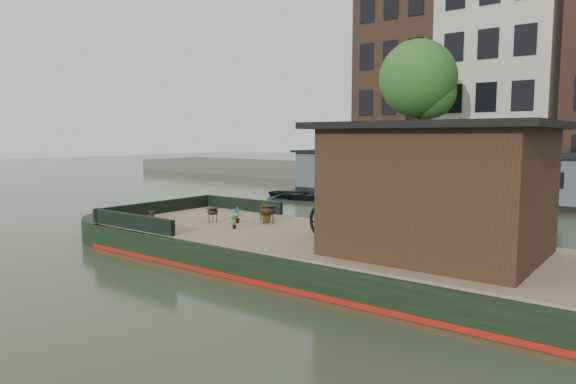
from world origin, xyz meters
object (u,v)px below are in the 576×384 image
Objects in this scene: potted_plant_a at (237,215)px; brazier_rear at (268,214)px; brazier_front at (213,215)px; cabin at (438,188)px; dinghy at (300,192)px; bicycle at (337,217)px.

brazier_rear reaches higher than potted_plant_a.
brazier_front is (-0.57, -0.28, -0.02)m from potted_plant_a.
potted_plant_a is 0.64m from brazier_front.
potted_plant_a reaches higher than brazier_front.
brazier_front is (-5.80, -0.13, -1.04)m from cabin.
dinghy is (-4.26, 9.60, -0.51)m from brazier_front.
cabin reaches higher than dinghy.
potted_plant_a is (-5.23, 0.15, -1.03)m from cabin.
cabin is 9.87× the size of potted_plant_a.
brazier_rear is (0.63, 0.47, 0.02)m from potted_plant_a.
potted_plant_a is at bearing -151.66° from dinghy.
potted_plant_a is at bearing 178.33° from cabin.
potted_plant_a is (-3.24, 0.45, -0.33)m from bicycle.
cabin is 8.85× the size of brazier_rear.
dinghy is at bearing 113.93° from brazier_front.
dinghy is at bearing 121.67° from brazier_rear.
bicycle is 3.29m from potted_plant_a.
brazier_front is 0.12× the size of dinghy.
brazier_front is at bearing 109.38° from bicycle.
brazier_rear reaches higher than dinghy.
potted_plant_a is 0.79m from brazier_rear.
brazier_rear is 10.42m from dinghy.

